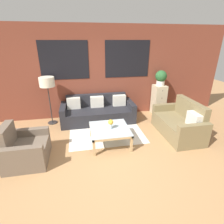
# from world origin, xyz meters

# --- Properties ---
(ground_plane) EXTENTS (16.00, 16.00, 0.00)m
(ground_plane) POSITION_xyz_m (0.00, 0.00, 0.00)
(ground_plane) COLOR #AD7F51
(wall_back_brick) EXTENTS (8.40, 0.09, 2.80)m
(wall_back_brick) POSITION_xyz_m (0.00, 2.44, 1.41)
(wall_back_brick) COLOR brown
(wall_back_brick) RESTS_ON ground_plane
(rug) EXTENTS (1.96, 1.59, 0.00)m
(rug) POSITION_xyz_m (0.06, 1.19, 0.00)
(rug) COLOR silver
(rug) RESTS_ON ground_plane
(couch_dark) EXTENTS (2.20, 0.88, 0.78)m
(couch_dark) POSITION_xyz_m (-0.07, 1.95, 0.28)
(couch_dark) COLOR #232328
(couch_dark) RESTS_ON ground_plane
(settee_vintage) EXTENTS (0.80, 1.50, 0.92)m
(settee_vintage) POSITION_xyz_m (1.94, 0.68, 0.31)
(settee_vintage) COLOR olive
(settee_vintage) RESTS_ON ground_plane
(armchair_corner) EXTENTS (0.80, 0.89, 0.84)m
(armchair_corner) POSITION_xyz_m (-1.76, 0.25, 0.28)
(armchair_corner) COLOR #6B5B4C
(armchair_corner) RESTS_ON ground_plane
(coffee_table) EXTENTS (0.91, 0.91, 0.42)m
(coffee_table) POSITION_xyz_m (0.06, 0.58, 0.36)
(coffee_table) COLOR silver
(coffee_table) RESTS_ON ground_plane
(floor_lamp) EXTENTS (0.42, 0.42, 1.41)m
(floor_lamp) POSITION_xyz_m (-1.46, 2.04, 1.22)
(floor_lamp) COLOR #2D2D2D
(floor_lamp) RESTS_ON ground_plane
(drawer_cabinet) EXTENTS (0.38, 0.44, 0.98)m
(drawer_cabinet) POSITION_xyz_m (2.01, 2.15, 0.49)
(drawer_cabinet) COLOR #C6B793
(drawer_cabinet) RESTS_ON ground_plane
(potted_plant) EXTENTS (0.36, 0.36, 0.48)m
(potted_plant) POSITION_xyz_m (2.01, 2.15, 1.24)
(potted_plant) COLOR silver
(potted_plant) RESTS_ON drawer_cabinet
(flower_vase) EXTENTS (0.13, 0.13, 0.23)m
(flower_vase) POSITION_xyz_m (0.08, 0.57, 0.55)
(flower_vase) COLOR #ADBCC6
(flower_vase) RESTS_ON coffee_table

